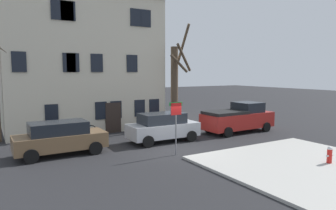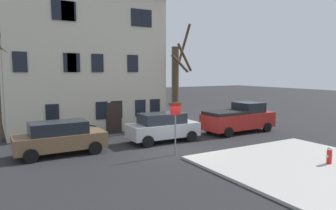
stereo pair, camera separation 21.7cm
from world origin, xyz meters
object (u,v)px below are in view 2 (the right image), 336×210
(car_brown_wagon, at_px, (60,137))
(building_main, at_px, (79,54))
(pickup_truck_red, at_px, (239,118))
(street_sign_pole, at_px, (175,118))
(car_silver_wagon, at_px, (163,127))
(bicycle_leaning, at_px, (84,130))
(fire_hydrant, at_px, (329,155))
(tree_bare_mid, at_px, (176,83))

(car_brown_wagon, bearing_deg, building_main, 69.48)
(pickup_truck_red, xyz_separation_m, street_sign_pole, (-6.96, -2.89, 0.90))
(car_silver_wagon, distance_m, bicycle_leaning, 5.56)
(car_silver_wagon, distance_m, pickup_truck_red, 6.04)
(car_silver_wagon, height_order, bicycle_leaning, car_silver_wagon)
(building_main, relative_size, bicycle_leaning, 6.68)
(fire_hydrant, xyz_separation_m, street_sign_pole, (-5.01, 5.03, 1.39))
(fire_hydrant, bearing_deg, car_silver_wagon, 117.07)
(building_main, height_order, street_sign_pole, building_main)
(tree_bare_mid, distance_m, pickup_truck_red, 5.37)
(pickup_truck_red, relative_size, bicycle_leaning, 3.13)
(building_main, bearing_deg, car_silver_wagon, -71.67)
(car_brown_wagon, xyz_separation_m, pickup_truck_red, (12.01, -0.13, 0.11))
(fire_hydrant, xyz_separation_m, bicycle_leaning, (-7.81, 12.09, -0.14))
(car_silver_wagon, distance_m, street_sign_pole, 3.26)
(fire_hydrant, distance_m, street_sign_pole, 7.23)
(tree_bare_mid, height_order, fire_hydrant, tree_bare_mid)
(car_brown_wagon, distance_m, bicycle_leaning, 4.65)
(tree_bare_mid, distance_m, car_silver_wagon, 5.70)
(car_silver_wagon, relative_size, street_sign_pole, 1.59)
(car_silver_wagon, xyz_separation_m, street_sign_pole, (-0.92, -2.97, 0.99))
(pickup_truck_red, xyz_separation_m, fire_hydrant, (-1.96, -7.92, -0.49))
(fire_hydrant, bearing_deg, car_brown_wagon, 141.32)
(building_main, distance_m, tree_bare_mid, 7.99)
(building_main, xyz_separation_m, tree_bare_mid, (6.14, -4.58, -2.25))
(street_sign_pole, bearing_deg, car_brown_wagon, 149.11)
(car_silver_wagon, bearing_deg, street_sign_pole, -107.23)
(car_brown_wagon, xyz_separation_m, car_silver_wagon, (5.97, -0.06, 0.02))
(street_sign_pole, bearing_deg, tree_bare_mid, 58.26)
(tree_bare_mid, height_order, bicycle_leaning, tree_bare_mid)
(fire_hydrant, height_order, street_sign_pole, street_sign_pole)
(car_silver_wagon, bearing_deg, bicycle_leaning, 132.24)
(building_main, bearing_deg, street_sign_pole, -80.62)
(bicycle_leaning, bearing_deg, tree_bare_mid, -1.58)
(car_brown_wagon, xyz_separation_m, bicycle_leaning, (2.25, 4.04, -0.52))
(building_main, relative_size, car_brown_wagon, 2.54)
(tree_bare_mid, distance_m, car_brown_wagon, 10.37)
(pickup_truck_red, bearing_deg, street_sign_pole, -157.43)
(building_main, relative_size, tree_bare_mid, 1.46)
(car_silver_wagon, relative_size, fire_hydrant, 5.72)
(building_main, bearing_deg, pickup_truck_red, -44.02)
(pickup_truck_red, height_order, street_sign_pole, street_sign_pole)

